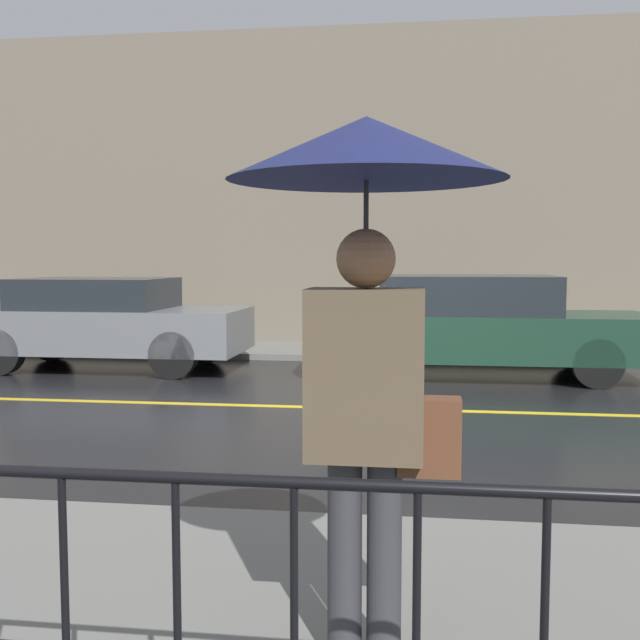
# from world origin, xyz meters

# --- Properties ---
(ground_plane) EXTENTS (80.00, 80.00, 0.00)m
(ground_plane) POSITION_xyz_m (0.00, 0.00, 0.00)
(ground_plane) COLOR black
(sidewalk_near) EXTENTS (28.00, 2.80, 0.10)m
(sidewalk_near) POSITION_xyz_m (0.00, -5.20, 0.05)
(sidewalk_near) COLOR slate
(sidewalk_near) RESTS_ON ground_plane
(sidewalk_far) EXTENTS (28.00, 1.94, 0.10)m
(sidewalk_far) POSITION_xyz_m (0.00, 4.77, 0.05)
(sidewalk_far) COLOR slate
(sidewalk_far) RESTS_ON ground_plane
(lane_marking) EXTENTS (25.20, 0.12, 0.01)m
(lane_marking) POSITION_xyz_m (0.00, 0.00, 0.00)
(lane_marking) COLOR gold
(lane_marking) RESTS_ON ground_plane
(building_storefront) EXTENTS (28.00, 0.30, 6.00)m
(building_storefront) POSITION_xyz_m (0.00, 5.89, 3.00)
(building_storefront) COLOR #706656
(building_storefront) RESTS_ON ground_plane
(railing_foreground) EXTENTS (12.00, 0.04, 1.00)m
(railing_foreground) POSITION_xyz_m (0.00, -6.35, 0.73)
(railing_foreground) COLOR black
(railing_foreground) RESTS_ON sidewalk_near
(pedestrian) EXTENTS (1.06, 1.06, 2.13)m
(pedestrian) POSITION_xyz_m (0.48, -5.51, 1.78)
(pedestrian) COLOR #333338
(pedestrian) RESTS_ON sidewalk_near
(car_grey) EXTENTS (4.22, 1.77, 1.40)m
(car_grey) POSITION_xyz_m (-4.12, 2.54, 0.73)
(car_grey) COLOR slate
(car_grey) RESTS_ON ground_plane
(car_dark_green) EXTENTS (4.69, 1.78, 1.46)m
(car_dark_green) POSITION_xyz_m (1.49, 2.54, 0.75)
(car_dark_green) COLOR #193828
(car_dark_green) RESTS_ON ground_plane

